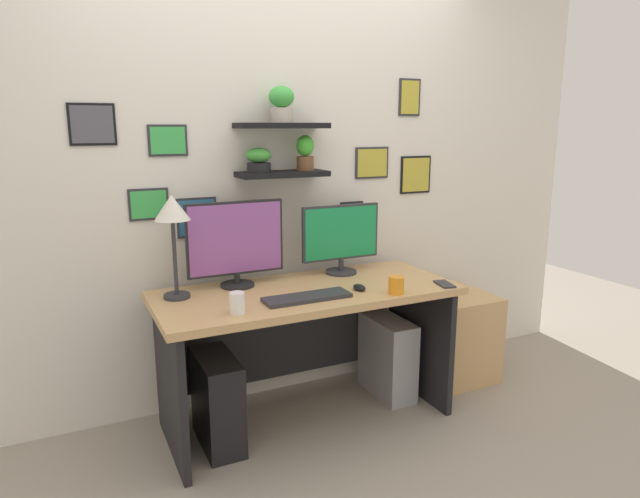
% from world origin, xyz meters
% --- Properties ---
extents(ground_plane, '(8.00, 8.00, 0.00)m').
position_xyz_m(ground_plane, '(0.00, 0.00, 0.00)').
color(ground_plane, gray).
extents(back_wall_assembly, '(4.40, 0.24, 2.70)m').
position_xyz_m(back_wall_assembly, '(0.00, 0.44, 1.35)').
color(back_wall_assembly, silver).
rests_on(back_wall_assembly, ground).
extents(desk, '(1.58, 0.68, 0.75)m').
position_xyz_m(desk, '(0.00, 0.05, 0.54)').
color(desk, tan).
rests_on(desk, ground).
extents(monitor_left, '(0.52, 0.18, 0.46)m').
position_xyz_m(monitor_left, '(-0.31, 0.22, 0.99)').
color(monitor_left, black).
rests_on(monitor_left, desk).
extents(monitor_right, '(0.48, 0.18, 0.40)m').
position_xyz_m(monitor_right, '(0.31, 0.22, 0.96)').
color(monitor_right, '#2D2D33').
rests_on(monitor_right, desk).
extents(keyboard, '(0.44, 0.14, 0.02)m').
position_xyz_m(keyboard, '(-0.07, -0.16, 0.76)').
color(keyboard, '#2D2D33').
rests_on(keyboard, desk).
extents(computer_mouse, '(0.06, 0.09, 0.03)m').
position_xyz_m(computer_mouse, '(0.24, -0.13, 0.77)').
color(computer_mouse, black).
rests_on(computer_mouse, desk).
extents(desk_lamp, '(0.17, 0.17, 0.52)m').
position_xyz_m(desk_lamp, '(-0.65, 0.14, 1.16)').
color(desk_lamp, '#2D2D33').
rests_on(desk_lamp, desk).
extents(cell_phone, '(0.10, 0.15, 0.01)m').
position_xyz_m(cell_phone, '(0.70, -0.25, 0.76)').
color(cell_phone, '#2D2D33').
rests_on(cell_phone, desk).
extents(coffee_mug, '(0.08, 0.08, 0.09)m').
position_xyz_m(coffee_mug, '(0.38, -0.27, 0.80)').
color(coffee_mug, orange).
rests_on(coffee_mug, desk).
extents(pen_cup, '(0.07, 0.07, 0.10)m').
position_xyz_m(pen_cup, '(-0.45, -0.21, 0.80)').
color(pen_cup, white).
rests_on(pen_cup, desk).
extents(drawer_cabinet, '(0.44, 0.50, 0.55)m').
position_xyz_m(drawer_cabinet, '(1.07, 0.12, 0.28)').
color(drawer_cabinet, tan).
rests_on(drawer_cabinet, ground).
extents(computer_tower_left, '(0.18, 0.40, 0.47)m').
position_xyz_m(computer_tower_left, '(-0.51, -0.02, 0.24)').
color(computer_tower_left, black).
rests_on(computer_tower_left, ground).
extents(computer_tower_right, '(0.18, 0.40, 0.47)m').
position_xyz_m(computer_tower_right, '(0.56, 0.08, 0.24)').
color(computer_tower_right, '#99999E').
rests_on(computer_tower_right, ground).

